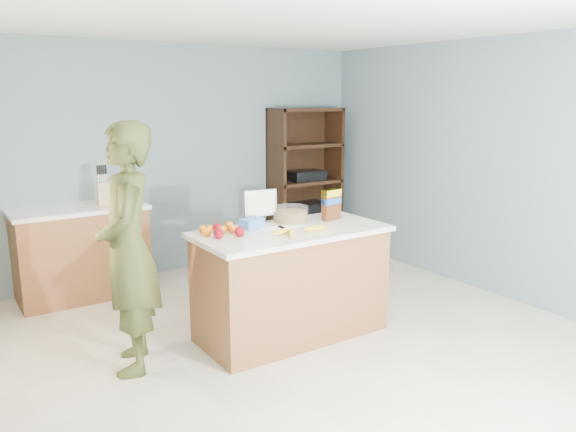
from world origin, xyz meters
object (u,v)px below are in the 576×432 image
person (128,249)px  tv (260,204)px  counter_peninsula (291,287)px  shelving_unit (303,184)px  cereal_box (331,202)px

person → tv: size_ratio=6.33×
counter_peninsula → tv: tv is taller
tv → shelving_unit: bearing=46.3°
counter_peninsula → cereal_box: cereal_box is taller
shelving_unit → tv: (-1.64, -1.72, 0.19)m
counter_peninsula → person: size_ratio=0.87×
counter_peninsula → shelving_unit: (1.55, 2.05, 0.45)m
shelving_unit → cereal_box: bearing=-118.8°
shelving_unit → tv: shelving_unit is taller
person → cereal_box: person is taller
person → cereal_box: size_ratio=6.72×
counter_peninsula → person: 1.37m
shelving_unit → cereal_box: size_ratio=6.78×
counter_peninsula → shelving_unit: size_ratio=0.87×
person → cereal_box: (1.75, -0.07, 0.16)m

